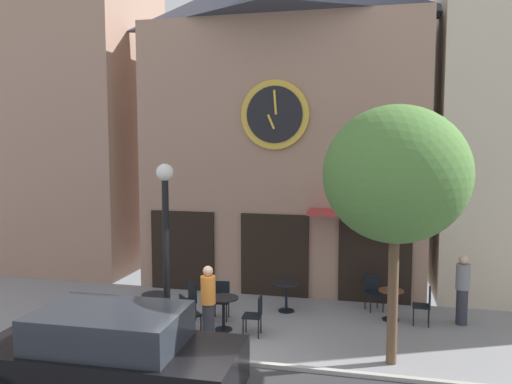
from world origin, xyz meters
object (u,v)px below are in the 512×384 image
object	(u,v)px
cafe_table_center	(224,307)
parked_car_black	(111,357)
cafe_chair_outer	(256,313)
street_lamp	(166,254)
cafe_table_rightmost	(391,301)
pedestrian_orange	(208,303)
cafe_chair_mid_row	(189,298)
pedestrian_grey	(462,289)
cafe_chair_curbside	(187,312)
street_tree	(396,175)
cafe_chair_under_awning	(425,303)
cafe_chair_near_lamp	(373,290)
cafe_chair_right_end	(221,297)
cafe_table_near_curb	(286,291)
cafe_table_near_door	(155,305)

from	to	relation	value
cafe_table_center	parked_car_black	distance (m)	3.62
cafe_chair_outer	street_lamp	bearing A→B (deg)	-152.55
cafe_table_rightmost	pedestrian_orange	world-z (taller)	pedestrian_orange
cafe_table_center	cafe_chair_mid_row	bearing A→B (deg)	154.40
cafe_chair_outer	cafe_table_rightmost	bearing A→B (deg)	30.28
cafe_table_rightmost	cafe_table_center	bearing A→B (deg)	-157.46
cafe_table_center	cafe_chair_outer	world-z (taller)	cafe_chair_outer
cafe_chair_outer	pedestrian_grey	distance (m)	4.92
cafe_chair_curbside	pedestrian_orange	bearing A→B (deg)	-26.30
street_tree	pedestrian_grey	world-z (taller)	street_tree
cafe_chair_under_awning	parked_car_black	world-z (taller)	parked_car_black
cafe_chair_near_lamp	street_lamp	bearing A→B (deg)	-142.02
pedestrian_orange	cafe_chair_right_end	bearing A→B (deg)	96.60
street_lamp	cafe_table_near_curb	bearing A→B (deg)	51.88
pedestrian_grey	pedestrian_orange	bearing A→B (deg)	-156.38
cafe_chair_under_awning	cafe_chair_outer	bearing A→B (deg)	-157.25
cafe_chair_curbside	parked_car_black	bearing A→B (deg)	-93.30
cafe_table_rightmost	cafe_chair_right_end	bearing A→B (deg)	-168.60
cafe_table_near_door	pedestrian_grey	xyz separation A→B (m)	(7.03, 1.66, 0.38)
street_tree	street_lamp	bearing A→B (deg)	-178.52
cafe_chair_right_end	pedestrian_orange	size ratio (longest dim) A/B	0.54
cafe_table_near_curb	cafe_table_rightmost	distance (m)	2.57
street_tree	pedestrian_orange	bearing A→B (deg)	177.19
street_lamp	cafe_chair_right_end	bearing A→B (deg)	70.44
cafe_table_near_curb	cafe_chair_curbside	size ratio (longest dim) A/B	0.83
cafe_table_rightmost	pedestrian_orange	distance (m)	4.50
cafe_chair_mid_row	cafe_table_near_curb	bearing A→B (deg)	27.07
cafe_chair_mid_row	cafe_chair_outer	xyz separation A→B (m)	(1.82, -0.66, 0.00)
cafe_chair_under_awning	cafe_chair_near_lamp	bearing A→B (deg)	144.53
street_tree	cafe_table_near_door	world-z (taller)	street_tree
cafe_chair_mid_row	cafe_table_rightmost	bearing A→B (deg)	12.58
street_tree	cafe_table_near_curb	size ratio (longest dim) A/B	6.65
cafe_table_near_curb	pedestrian_grey	xyz separation A→B (m)	(4.18, 0.03, 0.33)
cafe_chair_curbside	cafe_table_rightmost	bearing A→B (deg)	24.37
cafe_table_near_curb	cafe_table_near_door	bearing A→B (deg)	-150.16
street_tree	cafe_chair_mid_row	size ratio (longest dim) A/B	5.54
cafe_chair_right_end	cafe_chair_outer	bearing A→B (deg)	-40.06
cafe_chair_near_lamp	pedestrian_orange	xyz separation A→B (m)	(-3.42, -3.00, 0.33)
cafe_chair_near_lamp	pedestrian_grey	size ratio (longest dim) A/B	0.54
cafe_chair_curbside	parked_car_black	distance (m)	3.06
cafe_chair_mid_row	cafe_chair_outer	bearing A→B (deg)	-19.84
street_tree	cafe_chair_under_awning	distance (m)	4.00
cafe_table_rightmost	cafe_chair_curbside	world-z (taller)	cafe_chair_curbside
cafe_table_center	pedestrian_grey	xyz separation A→B (m)	(5.36, 1.64, 0.33)
street_tree	cafe_chair_outer	size ratio (longest dim) A/B	5.54
cafe_table_near_curb	street_tree	bearing A→B (deg)	-45.43
cafe_table_rightmost	cafe_chair_under_awning	bearing A→B (deg)	-11.77
cafe_chair_outer	pedestrian_grey	bearing A→B (deg)	21.58
cafe_table_rightmost	cafe_chair_outer	world-z (taller)	cafe_chair_outer
cafe_chair_curbside	pedestrian_grey	bearing A→B (deg)	19.10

